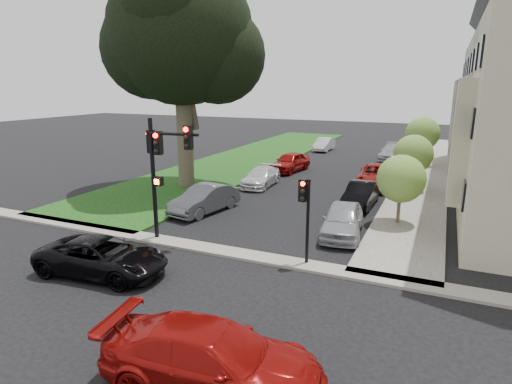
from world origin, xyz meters
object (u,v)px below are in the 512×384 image
at_px(car_cross_far, 212,358).
at_px(car_parked_2, 377,176).
at_px(car_cross_near, 102,257).
at_px(car_parked_9, 324,144).
at_px(small_tree_b, 413,154).
at_px(small_tree_a, 401,179).
at_px(traffic_signal_secondary, 305,206).
at_px(car_parked_0, 342,220).
at_px(small_tree_c, 423,134).
at_px(car_parked_6, 261,177).
at_px(car_parked_5, 205,199).
at_px(traffic_signal_main, 161,158).
at_px(car_parked_7, 290,162).
at_px(eucalyptus, 180,33).
at_px(car_parked_4, 392,152).
at_px(car_parked_1, 361,194).

xyz_separation_m(car_cross_far, car_parked_2, (0.40, 22.57, -0.02)).
height_order(car_cross_near, car_parked_9, car_cross_near).
xyz_separation_m(small_tree_b, car_cross_far, (-2.68, -22.00, -1.75)).
distance_m(small_tree_a, small_tree_b, 7.60).
distance_m(traffic_signal_secondary, car_cross_far, 7.85).
relative_size(small_tree_b, car_parked_0, 0.85).
xyz_separation_m(small_tree_c, car_parked_6, (-9.78, -12.46, -2.20)).
relative_size(small_tree_b, small_tree_c, 0.89).
distance_m(small_tree_a, car_parked_5, 10.48).
bearing_deg(small_tree_b, car_parked_6, -165.37).
bearing_deg(traffic_signal_secondary, small_tree_b, 78.63).
distance_m(small_tree_b, car_parked_5, 14.15).
bearing_deg(traffic_signal_main, car_parked_9, 90.91).
bearing_deg(car_cross_far, car_parked_2, -8.14).
bearing_deg(car_parked_5, small_tree_b, 54.22).
xyz_separation_m(small_tree_a, car_parked_2, (-2.28, 8.16, -1.64)).
height_order(car_parked_5, car_parked_6, car_parked_5).
xyz_separation_m(car_parked_0, car_parked_7, (-7.38, 13.41, 0.02)).
relative_size(car_cross_near, car_parked_7, 1.08).
bearing_deg(car_parked_2, small_tree_a, -79.87).
distance_m(car_cross_near, car_parked_9, 33.51).
distance_m(car_cross_near, car_parked_7, 21.35).
distance_m(eucalyptus, small_tree_c, 22.00).
bearing_deg(car_parked_4, car_cross_far, -89.15).
xyz_separation_m(car_cross_near, car_parked_9, (-0.47, 33.51, -0.01)).
distance_m(car_parked_1, car_parked_4, 17.21).
distance_m(small_tree_a, car_parked_6, 11.14).
xyz_separation_m(car_parked_4, car_parked_5, (-7.50, -22.06, 0.03)).
xyz_separation_m(small_tree_c, car_parked_9, (-10.03, 5.35, -2.16)).
bearing_deg(eucalyptus, car_parked_4, 55.53).
height_order(car_cross_near, car_parked_1, car_parked_1).
bearing_deg(car_parked_7, car_parked_9, 100.36).
xyz_separation_m(traffic_signal_secondary, car_parked_2, (0.60, 14.90, -1.68)).
height_order(small_tree_a, small_tree_b, small_tree_b).
relative_size(eucalyptus, small_tree_c, 3.49).
bearing_deg(car_parked_2, traffic_signal_main, -121.58).
relative_size(car_cross_far, car_parked_0, 1.20).
distance_m(traffic_signal_main, car_cross_near, 5.06).
height_order(small_tree_a, car_parked_7, small_tree_a).
bearing_deg(car_parked_1, car_cross_near, -116.75).
distance_m(car_parked_0, car_parked_6, 10.80).
bearing_deg(car_parked_0, small_tree_a, 42.89).
bearing_deg(eucalyptus, car_parked_9, 77.55).
bearing_deg(small_tree_b, small_tree_c, 90.00).
height_order(eucalyptus, car_parked_4, eucalyptus).
bearing_deg(car_parked_5, eucalyptus, 142.66).
bearing_deg(car_cross_near, car_parked_6, -4.89).
height_order(car_parked_4, car_parked_5, car_parked_5).
relative_size(small_tree_a, car_parked_0, 0.80).
xyz_separation_m(small_tree_b, car_parked_7, (-9.63, 3.10, -1.74)).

